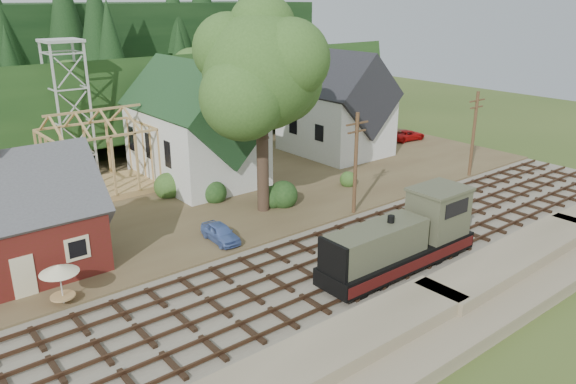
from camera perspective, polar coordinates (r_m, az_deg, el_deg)
ground at (r=35.30m, az=4.62°, el=-7.53°), size 140.00×140.00×0.00m
embankment at (r=30.54m, az=15.89°, el=-12.89°), size 64.00×5.00×1.60m
railroad_bed at (r=35.26m, az=4.62°, el=-7.42°), size 64.00×11.00×0.16m
village_flat at (r=48.80m, az=-10.00°, el=0.17°), size 64.00×26.00×0.30m
hillside at (r=70.11m, az=-19.70°, el=5.05°), size 70.00×28.96×12.74m
ridge at (r=85.09m, az=-23.42°, el=6.94°), size 80.00×20.00×12.00m
depot at (r=36.46m, az=-27.03°, el=-3.27°), size 10.80×7.41×9.00m
church at (r=49.80m, az=-9.28°, el=6.62°), size 8.40×15.17×13.00m
farmhouse at (r=58.74m, az=4.85°, el=8.40°), size 8.40×10.80×10.60m
timber_frame at (r=49.07m, az=-18.64°, el=3.35°), size 8.20×6.20×6.99m
lattice_tower at (r=53.43m, az=-21.79°, el=11.66°), size 3.20×3.20×12.12m
big_tree at (r=41.04m, az=-2.60°, el=11.32°), size 10.90×8.40×14.70m
telegraph_pole_near at (r=41.80m, az=6.88°, el=2.97°), size 2.20×0.28×8.00m
telegraph_pole_far at (r=53.29m, az=18.34°, el=5.68°), size 2.20×0.28×8.00m
locomotive at (r=34.62m, az=11.75°, el=-4.77°), size 11.20×2.80×4.50m
car_blue at (r=37.94m, az=-6.89°, el=-4.12°), size 1.62×3.64×1.22m
car_red at (r=65.78m, az=12.04°, el=5.69°), size 4.50×2.46×1.19m
patio_set at (r=32.13m, az=-22.24°, el=-7.40°), size 2.05×2.05×2.28m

